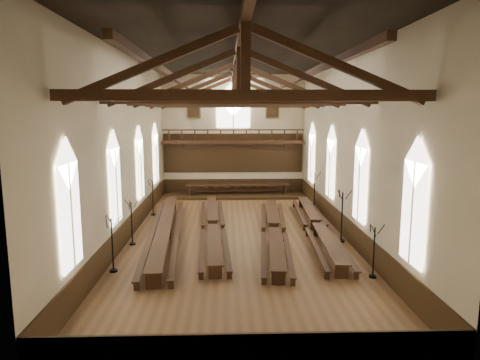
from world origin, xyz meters
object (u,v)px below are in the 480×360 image
Objects in this scene: refectory_row_d at (317,224)px; high_table at (238,186)px; refectory_row_c at (274,228)px; candelabrum_left_mid at (132,231)px; candelabrum_left_far at (153,204)px; candelabrum_right_mid at (342,226)px; candelabrum_left_near at (113,255)px; dais at (238,195)px; candelabrum_right_near at (373,262)px; candelabrum_right_far at (314,199)px; refectory_row_b at (213,225)px; refectory_row_a at (165,227)px.

high_table is at bearing 111.08° from refectory_row_d.
refectory_row_c is 2.64m from refectory_row_d.
refectory_row_c is at bearing 8.31° from candelabrum_left_mid.
candelabrum_right_mid is (11.10, -6.36, 0.12)m from candelabrum_left_far.
high_table is 3.37× the size of candelabrum_left_near.
candelabrum_left_far reaches higher than refectory_row_d.
dais is at bearing 112.28° from candelabrum_right_mid.
candelabrum_right_near is at bearing -81.97° from refectory_row_d.
candelabrum_left_far reaches higher than refectory_row_c.
dais is at bearing 65.45° from candelabrum_left_mid.
high_table is (-1.72, 11.78, 0.37)m from refectory_row_c.
candelabrum_right_mid is at bearing 19.87° from candelabrum_left_near.
refectory_row_d is 1.67× the size of high_table.
dais is at bearing 133.23° from candelabrum_right_far.
refectory_row_b is 1.23× the size of dais.
refectory_row_a is 6.48× the size of candelabrum_right_near.
candelabrum_left_far reaches higher than refectory_row_a.
candelabrum_right_near is at bearing -73.63° from dais.
candelabrum_right_mid is at bearing -67.72° from dais.
refectory_row_b is 9.67m from candelabrum_right_near.
candelabrum_right_far is (9.59, 6.08, 0.28)m from refectory_row_a.
candelabrum_left_near reaches higher than refectory_row_a.
refectory_row_b is at bearing 135.92° from candelabrum_right_near.
refectory_row_d is at bearing -0.61° from refectory_row_b.
candelabrum_left_near reaches higher than dais.
candelabrum_right_far is at bearing 90.00° from candelabrum_right_mid.
candelabrum_right_mid reaches higher than refectory_row_c.
refectory_row_d is 5.79× the size of candelabrum_left_far.
candelabrum_right_far is (5.21, -5.55, -0.02)m from high_table.
refectory_row_d is at bearing -99.62° from candelabrum_right_far.
refectory_row_a is 5.89× the size of candelabrum_left_near.
refectory_row_a is at bearing 73.51° from candelabrum_left_near.
dais is 14.19m from candelabrum_left_mid.
candelabrum_left_near is 1.05× the size of candelabrum_left_mid.
candelabrum_left_far reaches higher than dais.
candelabrum_left_near reaches higher than candelabrum_left_far.
candelabrum_right_mid is at bearing 0.86° from candelabrum_left_mid.
candelabrum_left_mid reaches higher than candelabrum_right_near.
candelabrum_left_near is (-5.89, -16.73, 0.67)m from dais.
refectory_row_a is 6.10m from refectory_row_c.
refectory_row_b reaches higher than refectory_row_c.
refectory_row_a is at bearing -167.19° from refectory_row_b.
candelabrum_left_mid reaches higher than high_table.
refectory_row_b is at bearing -48.26° from candelabrum_left_far.
refectory_row_b is 6.25m from candelabrum_left_far.
refectory_row_d is at bearing 29.06° from candelabrum_left_near.
candelabrum_left_near is (-4.16, -5.71, 0.25)m from refectory_row_b.
dais is at bearing 98.31° from refectory_row_c.
refectory_row_a is at bearing 39.92° from candelabrum_left_mid.
refectory_row_c is 7.69m from candelabrum_left_mid.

